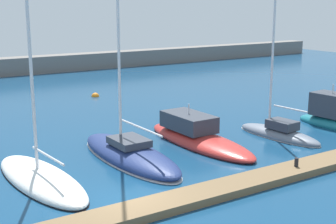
{
  "coord_description": "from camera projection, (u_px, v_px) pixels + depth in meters",
  "views": [
    {
      "loc": [
        -8.77,
        -17.01,
        8.34
      ],
      "look_at": [
        4.93,
        4.35,
        2.52
      ],
      "focal_mm": 51.14,
      "sensor_mm": 36.0,
      "label": 1
    }
  ],
  "objects": [
    {
      "name": "ground_plane",
      "position": [
        126.0,
        202.0,
        20.44
      ],
      "size": [
        120.0,
        120.0,
        0.0
      ],
      "primitive_type": "plane",
      "color": "navy"
    },
    {
      "name": "dock_pier",
      "position": [
        142.0,
        210.0,
        19.23
      ],
      "size": [
        41.77,
        1.63,
        0.36
      ],
      "primitive_type": "cube",
      "color": "brown",
      "rests_on": "ground_plane"
    },
    {
      "name": "sailboat_white_fourth",
      "position": [
        41.0,
        178.0,
        22.69
      ],
      "size": [
        3.25,
        8.58,
        13.62
      ],
      "rotation": [
        0.0,
        0.0,
        1.66
      ],
      "color": "white",
      "rests_on": "ground_plane"
    },
    {
      "name": "sailboat_navy_fifth",
      "position": [
        129.0,
        152.0,
        26.04
      ],
      "size": [
        3.0,
        9.24,
        18.05
      ],
      "rotation": [
        0.0,
        0.0,
        1.59
      ],
      "color": "navy",
      "rests_on": "ground_plane"
    },
    {
      "name": "motorboat_red_sixth",
      "position": [
        197.0,
        136.0,
        29.06
      ],
      "size": [
        2.94,
        9.45,
        2.59
      ],
      "rotation": [
        0.0,
        0.0,
        1.59
      ],
      "color": "#B72D28",
      "rests_on": "ground_plane"
    },
    {
      "name": "sailboat_slate_seventh",
      "position": [
        279.0,
        133.0,
        30.34
      ],
      "size": [
        2.43,
        6.34,
        9.68
      ],
      "rotation": [
        0.0,
        0.0,
        1.67
      ],
      "color": "slate",
      "rests_on": "ground_plane"
    },
    {
      "name": "mooring_buoy_orange",
      "position": [
        95.0,
        97.0,
        43.44
      ],
      "size": [
        0.71,
        0.71,
        0.71
      ],
      "primitive_type": "sphere",
      "color": "orange",
      "rests_on": "ground_plane"
    },
    {
      "name": "dock_bollard",
      "position": [
        296.0,
        162.0,
        23.79
      ],
      "size": [
        0.2,
        0.2,
        0.44
      ],
      "primitive_type": "cylinder",
      "color": "black",
      "rests_on": "dock_pier"
    }
  ]
}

